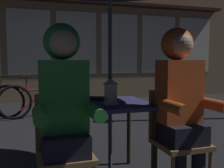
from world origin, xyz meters
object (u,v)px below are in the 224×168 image
(lantern, at_px, (111,91))
(person_left_hooded, at_px, (64,100))
(chair_left, at_px, (64,146))
(chair_right, at_px, (176,135))
(cafe_table, at_px, (110,113))
(book, at_px, (94,98))
(bicycle_third, at_px, (42,100))
(person_right_hooded, at_px, (181,94))

(lantern, relative_size, person_left_hooded, 0.17)
(chair_left, distance_m, person_left_hooded, 0.36)
(chair_right, bearing_deg, cafe_table, 142.45)
(lantern, distance_m, book, 0.35)
(cafe_table, distance_m, person_left_hooded, 0.67)
(person_left_hooded, distance_m, book, 0.76)
(cafe_table, relative_size, bicycle_third, 0.44)
(lantern, xyz_separation_m, bicycle_third, (-0.43, 3.21, -0.51))
(cafe_table, xyz_separation_m, person_left_hooded, (-0.48, -0.43, 0.21))
(lantern, bearing_deg, book, 102.06)
(person_right_hooded, xyz_separation_m, bicycle_third, (-0.93, 3.53, -0.50))
(chair_right, distance_m, bicycle_third, 3.60)
(cafe_table, relative_size, person_left_hooded, 0.53)
(cafe_table, height_order, person_left_hooded, person_left_hooded)
(person_right_hooded, relative_size, book, 7.00)
(lantern, bearing_deg, person_left_hooded, -144.66)
(bicycle_third, bearing_deg, person_right_hooded, -75.18)
(lantern, height_order, person_right_hooded, person_right_hooded)
(cafe_table, height_order, book, book)
(cafe_table, distance_m, book, 0.26)
(cafe_table, height_order, chair_right, chair_right)
(chair_left, bearing_deg, lantern, 30.27)
(chair_right, bearing_deg, person_right_hooded, -90.00)
(cafe_table, bearing_deg, bicycle_third, 98.33)
(person_left_hooded, bearing_deg, book, 59.18)
(cafe_table, bearing_deg, chair_left, -142.45)
(chair_right, xyz_separation_m, book, (-0.58, 0.59, 0.26))
(lantern, relative_size, bicycle_third, 0.14)
(chair_left, distance_m, book, 0.75)
(person_right_hooded, height_order, book, person_right_hooded)
(chair_left, relative_size, bicycle_third, 0.52)
(chair_right, height_order, book, chair_right)
(person_left_hooded, relative_size, bicycle_third, 0.84)
(chair_right, relative_size, person_left_hooded, 0.62)
(lantern, bearing_deg, bicycle_third, 97.58)
(chair_left, bearing_deg, cafe_table, 37.55)
(person_left_hooded, xyz_separation_m, bicycle_third, (0.03, 3.53, -0.50))
(cafe_table, relative_size, person_right_hooded, 0.53)
(cafe_table, distance_m, person_right_hooded, 0.67)
(chair_right, xyz_separation_m, bicycle_third, (-0.93, 3.48, -0.14))
(chair_left, bearing_deg, person_left_hooded, -90.00)
(cafe_table, relative_size, lantern, 3.20)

